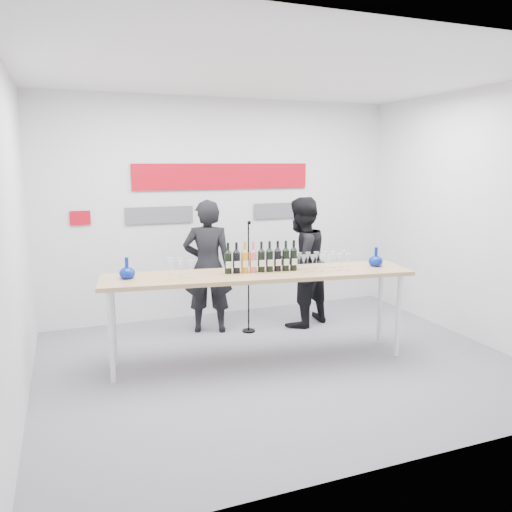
{
  "coord_description": "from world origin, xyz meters",
  "views": [
    {
      "loc": [
        -2.06,
        -4.68,
        2.15
      ],
      "look_at": [
        -0.18,
        0.25,
        1.15
      ],
      "focal_mm": 35.0,
      "sensor_mm": 36.0,
      "label": 1
    }
  ],
  "objects_px": {
    "presenter_left": "(208,267)",
    "tasting_table": "(259,279)",
    "mic_stand": "(249,299)",
    "presenter_right": "(301,262)"
  },
  "relations": [
    {
      "from": "presenter_left",
      "to": "presenter_right",
      "type": "height_order",
      "value": "presenter_right"
    },
    {
      "from": "presenter_right",
      "to": "mic_stand",
      "type": "xyz_separation_m",
      "value": [
        -0.74,
        -0.03,
        -0.41
      ]
    },
    {
      "from": "tasting_table",
      "to": "presenter_left",
      "type": "distance_m",
      "value": 1.17
    },
    {
      "from": "tasting_table",
      "to": "presenter_right",
      "type": "relative_size",
      "value": 1.97
    },
    {
      "from": "presenter_right",
      "to": "mic_stand",
      "type": "distance_m",
      "value": 0.85
    },
    {
      "from": "presenter_left",
      "to": "mic_stand",
      "type": "distance_m",
      "value": 0.66
    },
    {
      "from": "presenter_left",
      "to": "tasting_table",
      "type": "bearing_deg",
      "value": 121.19
    },
    {
      "from": "tasting_table",
      "to": "mic_stand",
      "type": "height_order",
      "value": "mic_stand"
    },
    {
      "from": "tasting_table",
      "to": "mic_stand",
      "type": "xyz_separation_m",
      "value": [
        0.22,
        0.93,
        -0.48
      ]
    },
    {
      "from": "mic_stand",
      "to": "presenter_left",
      "type": "bearing_deg",
      "value": 165.23
    }
  ]
}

